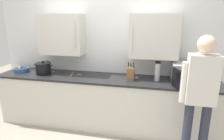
{
  "coord_description": "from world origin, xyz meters",
  "views": [
    {
      "loc": [
        0.79,
        -2.04,
        1.88
      ],
      "look_at": [
        0.15,
        0.89,
        1.05
      ],
      "focal_mm": 31.13,
      "sensor_mm": 36.0,
      "label": 1
    }
  ],
  "objects_px": {
    "microwave_oven": "(187,73)",
    "fruit_bowl": "(21,69)",
    "thermos_flask": "(157,71)",
    "knife_block": "(131,73)",
    "stock_pot": "(43,68)",
    "wooden_spoon": "(76,75)",
    "person_figure": "(200,92)"
  },
  "relations": [
    {
      "from": "thermos_flask",
      "to": "wooden_spoon",
      "type": "bearing_deg",
      "value": 179.89
    },
    {
      "from": "thermos_flask",
      "to": "knife_block",
      "type": "bearing_deg",
      "value": -175.05
    },
    {
      "from": "microwave_oven",
      "to": "stock_pot",
      "type": "xyz_separation_m",
      "value": [
        -2.39,
        -0.06,
        -0.05
      ]
    },
    {
      "from": "knife_block",
      "to": "wooden_spoon",
      "type": "bearing_deg",
      "value": 177.71
    },
    {
      "from": "person_figure",
      "to": "microwave_oven",
      "type": "bearing_deg",
      "value": 93.94
    },
    {
      "from": "fruit_bowl",
      "to": "microwave_oven",
      "type": "bearing_deg",
      "value": 0.25
    },
    {
      "from": "fruit_bowl",
      "to": "thermos_flask",
      "type": "bearing_deg",
      "value": -0.13
    },
    {
      "from": "wooden_spoon",
      "to": "person_figure",
      "type": "distance_m",
      "value": 1.97
    },
    {
      "from": "thermos_flask",
      "to": "fruit_bowl",
      "type": "bearing_deg",
      "value": 179.87
    },
    {
      "from": "wooden_spoon",
      "to": "person_figure",
      "type": "xyz_separation_m",
      "value": [
        1.86,
        -0.66,
        0.1
      ]
    },
    {
      "from": "wooden_spoon",
      "to": "stock_pot",
      "type": "bearing_deg",
      "value": -175.86
    },
    {
      "from": "knife_block",
      "to": "stock_pot",
      "type": "height_order",
      "value": "knife_block"
    },
    {
      "from": "wooden_spoon",
      "to": "knife_block",
      "type": "relative_size",
      "value": 0.75
    },
    {
      "from": "microwave_oven",
      "to": "thermos_flask",
      "type": "height_order",
      "value": "thermos_flask"
    },
    {
      "from": "microwave_oven",
      "to": "thermos_flask",
      "type": "bearing_deg",
      "value": -177.67
    },
    {
      "from": "microwave_oven",
      "to": "fruit_bowl",
      "type": "distance_m",
      "value": 2.88
    },
    {
      "from": "stock_pot",
      "to": "fruit_bowl",
      "type": "distance_m",
      "value": 0.49
    },
    {
      "from": "wooden_spoon",
      "to": "microwave_oven",
      "type": "bearing_deg",
      "value": 0.49
    },
    {
      "from": "knife_block",
      "to": "fruit_bowl",
      "type": "bearing_deg",
      "value": 178.84
    },
    {
      "from": "knife_block",
      "to": "thermos_flask",
      "type": "relative_size",
      "value": 0.93
    },
    {
      "from": "knife_block",
      "to": "person_figure",
      "type": "distance_m",
      "value": 1.1
    },
    {
      "from": "knife_block",
      "to": "person_figure",
      "type": "bearing_deg",
      "value": -34.63
    },
    {
      "from": "knife_block",
      "to": "thermos_flask",
      "type": "xyz_separation_m",
      "value": [
        0.41,
        0.04,
        0.05
      ]
    },
    {
      "from": "stock_pot",
      "to": "microwave_oven",
      "type": "bearing_deg",
      "value": 1.38
    },
    {
      "from": "knife_block",
      "to": "stock_pot",
      "type": "bearing_deg",
      "value": -179.86
    },
    {
      "from": "thermos_flask",
      "to": "fruit_bowl",
      "type": "xyz_separation_m",
      "value": [
        -2.43,
        0.01,
        -0.12
      ]
    },
    {
      "from": "person_figure",
      "to": "fruit_bowl",
      "type": "bearing_deg",
      "value": 167.2
    },
    {
      "from": "knife_block",
      "to": "microwave_oven",
      "type": "bearing_deg",
      "value": 3.59
    },
    {
      "from": "stock_pot",
      "to": "person_figure",
      "type": "relative_size",
      "value": 0.21
    },
    {
      "from": "stock_pot",
      "to": "wooden_spoon",
      "type": "bearing_deg",
      "value": 4.14
    },
    {
      "from": "microwave_oven",
      "to": "knife_block",
      "type": "bearing_deg",
      "value": -176.41
    },
    {
      "from": "wooden_spoon",
      "to": "person_figure",
      "type": "relative_size",
      "value": 0.13
    }
  ]
}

